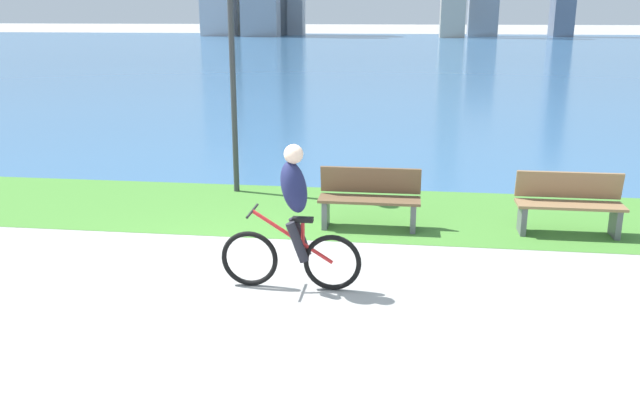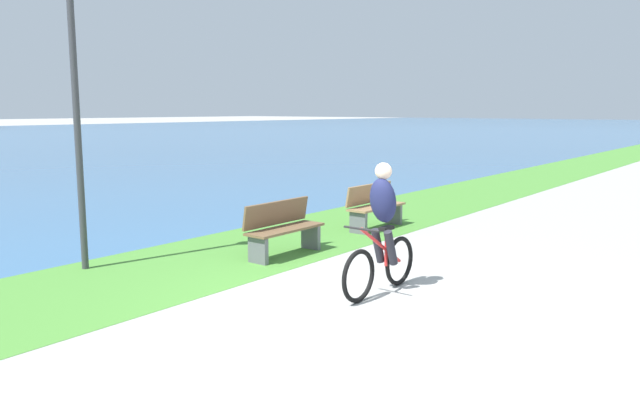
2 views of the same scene
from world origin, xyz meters
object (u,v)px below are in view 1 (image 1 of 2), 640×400
at_px(cyclist_lead, 293,219).
at_px(bench_near_path, 569,204).
at_px(bench_far_along_path, 370,199).
at_px(lamppost_tall, 231,30).

bearing_deg(cyclist_lead, bench_near_path, 34.47).
height_order(bench_near_path, bench_far_along_path, same).
relative_size(bench_near_path, lamppost_tall, 0.34).
bearing_deg(bench_far_along_path, cyclist_lead, -107.21).
xyz_separation_m(bench_far_along_path, lamppost_tall, (-2.50, 1.78, 2.37)).
height_order(bench_near_path, lamppost_tall, lamppost_tall).
relative_size(cyclist_lead, bench_near_path, 1.14).
bearing_deg(lamppost_tall, bench_near_path, -17.43).
height_order(cyclist_lead, lamppost_tall, lamppost_tall).
bearing_deg(bench_far_along_path, lamppost_tall, 144.49).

